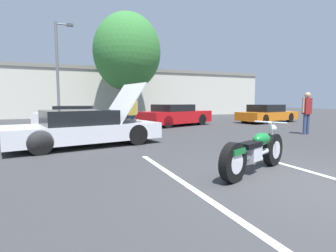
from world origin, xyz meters
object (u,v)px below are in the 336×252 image
at_px(tree_background, 127,52).
at_px(show_car_hood_open, 85,128).
at_px(motorcycle, 255,152).
at_px(spectator_by_show_car, 307,109).
at_px(spectator_near_motorcycle, 132,111).
at_px(parked_car_left_row, 77,117).
at_px(parked_car_right_row, 267,114).
at_px(parked_car_mid_row, 175,115).
at_px(light_pole, 59,67).

height_order(tree_background, show_car_hood_open, tree_background).
distance_m(tree_background, motorcycle, 16.96).
bearing_deg(spectator_by_show_car, spectator_near_motorcycle, 155.84).
bearing_deg(spectator_near_motorcycle, tree_background, 77.65).
distance_m(parked_car_left_row, spectator_near_motorcycle, 4.10).
xyz_separation_m(parked_car_right_row, parked_car_mid_row, (-6.57, 0.26, 0.04)).
bearing_deg(motorcycle, spectator_near_motorcycle, 71.81).
bearing_deg(parked_car_right_row, spectator_near_motorcycle, -179.10).
bearing_deg(parked_car_left_row, parked_car_right_row, 4.81).
bearing_deg(parked_car_left_row, parked_car_mid_row, 1.33).
relative_size(tree_background, parked_car_left_row, 1.87).
distance_m(parked_car_right_row, spectator_near_motorcycle, 10.11).
distance_m(light_pole, parked_car_right_row, 14.42).
bearing_deg(show_car_hood_open, parked_car_left_row, 77.67).
bearing_deg(spectator_near_motorcycle, light_pole, 109.07).
bearing_deg(parked_car_left_row, spectator_by_show_car, -26.53).
bearing_deg(spectator_near_motorcycle, show_car_hood_open, -131.33).
height_order(motorcycle, parked_car_left_row, parked_car_left_row).
bearing_deg(light_pole, parked_car_left_row, -80.34).
bearing_deg(spectator_by_show_car, motorcycle, -146.87).
bearing_deg(motorcycle, parked_car_left_row, 80.89).
bearing_deg(spectator_by_show_car, show_car_hood_open, 176.07).
xyz_separation_m(parked_car_right_row, parked_car_left_row, (-11.88, 1.05, 0.02)).
height_order(light_pole, spectator_by_show_car, light_pole).
bearing_deg(parked_car_right_row, tree_background, 126.09).
height_order(light_pole, parked_car_left_row, light_pole).
distance_m(show_car_hood_open, parked_car_mid_row, 7.45).
distance_m(light_pole, parked_car_mid_row, 8.99).
xyz_separation_m(show_car_hood_open, parked_car_right_row, (11.95, 4.90, -0.01)).
bearing_deg(parked_car_right_row, motorcycle, -146.84).
relative_size(light_pole, spectator_by_show_car, 3.77).
height_order(light_pole, parked_car_mid_row, light_pole).
bearing_deg(parked_car_left_row, motorcycle, -65.39).
bearing_deg(parked_car_mid_row, parked_car_right_row, -21.60).
relative_size(motorcycle, show_car_hood_open, 0.46).
bearing_deg(parked_car_left_row, tree_background, 64.02).
xyz_separation_m(show_car_hood_open, spectator_by_show_car, (8.99, -0.62, 0.51)).
xyz_separation_m(tree_background, spectator_near_motorcycle, (-2.01, -9.16, -4.19)).
xyz_separation_m(spectator_near_motorcycle, spectator_by_show_car, (6.83, -3.07, 0.09)).
bearing_deg(parked_car_left_row, spectator_near_motorcycle, -49.43).
height_order(light_pole, show_car_hood_open, light_pole).
bearing_deg(parked_car_right_row, show_car_hood_open, -170.85).
distance_m(tree_background, spectator_near_motorcycle, 10.28).
bearing_deg(parked_car_right_row, parked_car_mid_row, 164.60).
distance_m(motorcycle, spectator_near_motorcycle, 7.13).
bearing_deg(parked_car_mid_row, spectator_near_motorcycle, -159.28).
height_order(tree_background, parked_car_mid_row, tree_background).
distance_m(tree_background, spectator_by_show_car, 13.77).
height_order(tree_background, parked_car_right_row, tree_background).
bearing_deg(light_pole, parked_car_right_row, -25.28).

